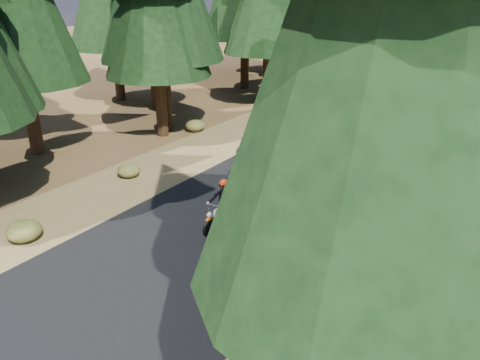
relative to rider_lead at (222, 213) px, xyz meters
name	(u,v)px	position (x,y,z in m)	size (l,w,h in m)	color
ground	(210,235)	(-0.09, -0.44, -0.49)	(120.00, 120.00, 0.00)	#402F17
road	(294,177)	(-0.09, 4.56, -0.48)	(6.00, 100.00, 0.01)	black
shoulder_l	(193,153)	(-4.69, 4.56, -0.49)	(3.20, 100.00, 0.01)	brown
shoulder_r	(428,208)	(4.51, 4.56, -0.49)	(3.20, 100.00, 0.01)	brown
understory_shrubs	(345,162)	(1.11, 6.28, -0.23)	(15.73, 31.33, 0.59)	#474C1E
rider_lead	(222,213)	(0.00, 0.00, 0.00)	(0.52, 1.64, 1.45)	beige
rider_follow	(252,144)	(-2.49, 5.59, 0.01)	(0.92, 1.73, 1.48)	maroon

